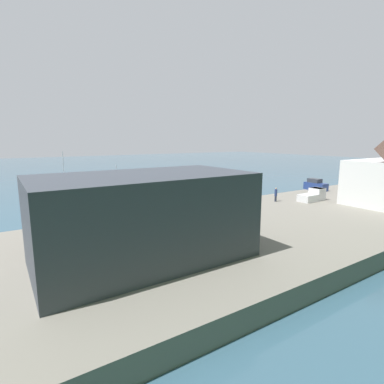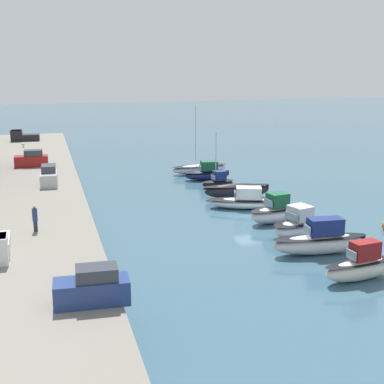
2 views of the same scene
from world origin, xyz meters
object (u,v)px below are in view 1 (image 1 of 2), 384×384
object	(u,v)px
moored_boat_1	(221,185)
moored_boat_7	(91,200)
parked_car_0	(315,185)
moored_boat_2	(203,186)
moored_boat_4	(166,192)
moored_boat_8	(65,203)
person_on_quay	(276,194)
parked_car_2	(85,225)
parked_car_1	(175,207)
moored_boat_5	(144,194)
moored_boat_0	(238,183)
moored_boat_6	(117,198)
pickup_truck_0	(313,195)
mooring_buoy_0	(185,184)
moored_boat_3	(187,188)
parked_car_3	(382,179)

from	to	relation	value
moored_boat_1	moored_boat_7	world-z (taller)	moored_boat_1
parked_car_0	moored_boat_2	bearing A→B (deg)	-53.69
moored_boat_4	moored_boat_8	world-z (taller)	moored_boat_8
person_on_quay	moored_boat_2	bearing A→B (deg)	-95.14
parked_car_2	moored_boat_8	bearing A→B (deg)	-93.71
moored_boat_1	person_on_quay	distance (m)	22.89
moored_boat_8	parked_car_1	xyz separation A→B (m)	(-9.54, 20.18, 1.99)
moored_boat_1	parked_car_2	xyz separation A→B (m)	(35.28, 22.43, 1.58)
moored_boat_5	parked_car_2	size ratio (longest dim) A/B	1.81
moored_boat_4	parked_car_2	xyz separation A→B (m)	(20.88, 21.66, 1.85)
moored_boat_0	moored_boat_1	world-z (taller)	moored_boat_1
parked_car_2	moored_boat_7	bearing A→B (deg)	-104.40
moored_boat_8	parked_car_1	size ratio (longest dim) A/B	2.18
moored_boat_0	moored_boat_4	size ratio (longest dim) A/B	0.77
moored_boat_7	moored_boat_6	bearing A→B (deg)	-174.96
pickup_truck_0	mooring_buoy_0	world-z (taller)	pickup_truck_0
moored_boat_0	moored_boat_7	bearing A→B (deg)	-6.36
moored_boat_5	moored_boat_2	bearing A→B (deg)	-173.75
moored_boat_2	mooring_buoy_0	xyz separation A→B (m)	(-0.48, -8.69, -0.63)
moored_boat_3	moored_boat_7	world-z (taller)	moored_boat_3
moored_boat_3	parked_car_2	distance (m)	34.76
moored_boat_2	moored_boat_7	size ratio (longest dim) A/B	0.89
person_on_quay	mooring_buoy_0	distance (m)	31.04
person_on_quay	mooring_buoy_0	bearing A→B (deg)	-94.59
moored_boat_0	person_on_quay	size ratio (longest dim) A/B	2.86
moored_boat_0	person_on_quay	world-z (taller)	person_on_quay
moored_boat_6	moored_boat_7	distance (m)	4.51
moored_boat_1	parked_car_0	world-z (taller)	parked_car_0
moored_boat_6	parked_car_1	xyz separation A→B (m)	(-0.80, 19.99, 1.94)
moored_boat_4	moored_boat_6	world-z (taller)	moored_boat_6
moored_boat_0	moored_boat_7	world-z (taller)	moored_boat_0
moored_boat_6	mooring_buoy_0	bearing A→B (deg)	-161.71
moored_boat_8	parked_car_2	bearing A→B (deg)	79.39
moored_boat_5	moored_boat_6	xyz separation A→B (m)	(5.67, 0.36, -0.15)
pickup_truck_0	person_on_quay	xyz separation A→B (m)	(5.53, -2.70, 0.28)
moored_boat_1	moored_boat_2	distance (m)	4.57
parked_car_0	pickup_truck_0	xyz separation A→B (m)	(9.00, 5.88, -0.10)
moored_boat_4	person_on_quay	xyz separation A→B (m)	(-7.86, 21.08, 2.04)
parked_car_3	moored_boat_1	bearing A→B (deg)	-129.89
moored_boat_4	moored_boat_8	distance (m)	18.81
moored_boat_3	moored_boat_8	bearing A→B (deg)	-8.35
moored_boat_0	moored_boat_4	bearing A→B (deg)	-4.77
moored_boat_7	parked_car_3	bearing A→B (deg)	165.64
moored_boat_7	parked_car_1	distance (m)	20.75
moored_boat_3	mooring_buoy_0	distance (m)	10.12
parked_car_2	moored_boat_0	bearing A→B (deg)	-149.42
parked_car_3	mooring_buoy_0	xyz separation A→B (m)	(32.82, -29.70, -2.29)
moored_boat_7	parked_car_3	world-z (taller)	parked_car_3
moored_boat_2	moored_boat_8	distance (m)	28.66
moored_boat_5	parked_car_3	xyz separation A→B (m)	(-47.54, 20.60, 1.79)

